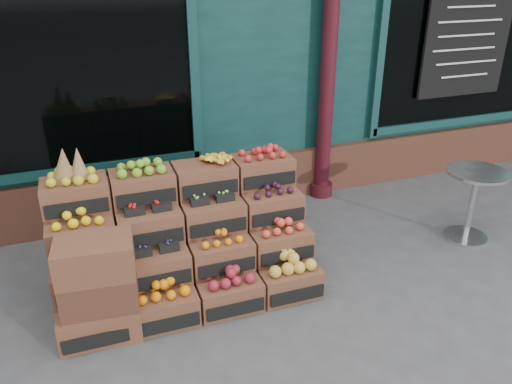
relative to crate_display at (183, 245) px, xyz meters
name	(u,v)px	position (x,y,z in m)	size (l,w,h in m)	color
ground	(307,311)	(0.88, -0.75, -0.42)	(60.00, 60.00, 0.00)	#444446
crate_display	(183,245)	(0.00, 0.00, 0.00)	(2.22, 1.11, 1.38)	brown
spare_crates	(100,289)	(-0.75, -0.42, 0.00)	(0.61, 0.46, 0.85)	brown
bistro_table	(473,197)	(3.02, -0.24, 0.06)	(0.62, 0.62, 0.78)	#B1B4B9
shopkeeper	(61,135)	(-0.90, 1.94, 0.52)	(0.69, 0.45, 1.90)	#154B28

